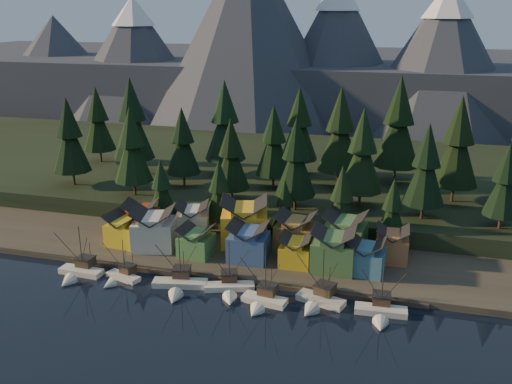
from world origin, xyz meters
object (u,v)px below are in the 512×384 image
(boat_4, at_px, (263,294))
(house_front_0, at_px, (125,228))
(boat_3, at_px, (229,282))
(house_back_1, at_px, (193,219))
(house_front_1, at_px, (154,228))
(boat_1, at_px, (120,272))
(boat_2, at_px, (179,279))
(house_back_0, at_px, (141,218))
(boat_5, at_px, (319,294))
(boat_0, at_px, (78,266))
(boat_6, at_px, (381,306))

(boat_4, distance_m, house_front_0, 42.91)
(boat_3, xyz_separation_m, house_back_1, (-17.06, 22.90, 3.97))
(house_front_0, height_order, house_front_1, house_front_1)
(house_front_0, bearing_deg, boat_1, -60.60)
(boat_2, distance_m, house_back_1, 25.64)
(house_front_1, relative_size, house_back_0, 1.20)
(boat_5, bearing_deg, boat_0, -161.65)
(boat_1, bearing_deg, boat_0, -159.47)
(boat_4, relative_size, house_back_0, 1.28)
(boat_5, xyz_separation_m, house_front_0, (-49.85, 14.42, 3.07))
(boat_5, bearing_deg, house_back_1, 163.65)
(boat_6, distance_m, house_front_1, 56.65)
(boat_4, height_order, house_back_0, boat_4)
(boat_1, distance_m, house_back_0, 22.77)
(boat_2, bearing_deg, boat_4, -17.23)
(house_front_1, bearing_deg, boat_1, -108.23)
(boat_6, relative_size, house_front_0, 1.40)
(boat_5, height_order, house_back_1, boat_5)
(boat_0, relative_size, boat_4, 1.01)
(boat_3, bearing_deg, boat_0, 164.82)
(boat_1, distance_m, boat_4, 32.64)
(boat_2, bearing_deg, house_front_0, 131.48)
(boat_2, relative_size, boat_6, 1.07)
(boat_2, bearing_deg, house_back_0, 119.71)
(boat_0, relative_size, boat_6, 1.02)
(boat_3, xyz_separation_m, house_front_1, (-23.29, 13.70, 4.55))
(house_front_1, bearing_deg, boat_2, -64.24)
(boat_2, height_order, house_back_1, boat_2)
(house_back_0, bearing_deg, house_front_0, -112.63)
(boat_0, distance_m, house_back_0, 23.07)
(boat_0, xyz_separation_m, house_front_1, (11.15, 15.66, 4.31))
(boat_0, distance_m, boat_3, 34.50)
(boat_2, height_order, house_back_0, boat_2)
(boat_5, distance_m, house_back_0, 53.10)
(boat_0, bearing_deg, boat_6, 3.18)
(boat_1, distance_m, boat_3, 24.55)
(house_front_0, xyz_separation_m, house_back_0, (1.20, 6.55, 0.52))
(boat_1, bearing_deg, house_back_1, 90.29)
(boat_3, height_order, house_back_0, boat_3)
(boat_1, distance_m, boat_2, 13.81)
(boat_3, bearing_deg, boat_6, -21.44)
(boat_5, bearing_deg, boat_4, -147.85)
(boat_1, height_order, boat_2, boat_2)
(house_back_0, bearing_deg, boat_6, -32.07)
(house_front_1, height_order, house_back_1, house_front_1)
(boat_2, relative_size, boat_3, 1.11)
(boat_2, bearing_deg, boat_1, 167.65)
(boat_0, height_order, house_back_0, boat_0)
(boat_3, bearing_deg, house_front_1, 131.10)
(boat_4, bearing_deg, boat_2, -177.68)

